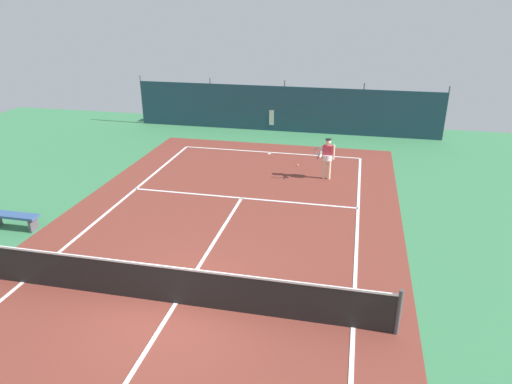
{
  "coord_description": "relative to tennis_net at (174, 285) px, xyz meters",
  "views": [
    {
      "loc": [
        3.81,
        -8.55,
        6.66
      ],
      "look_at": [
        0.84,
        4.97,
        0.9
      ],
      "focal_mm": 32.82,
      "sensor_mm": 36.0,
      "label": 1
    }
  ],
  "objects": [
    {
      "name": "back_fence",
      "position": [
        -0.0,
        16.26,
        0.16
      ],
      "size": [
        16.3,
        0.98,
        2.7
      ],
      "color": "#1E3D4C",
      "rests_on": "ground"
    },
    {
      "name": "tennis_player",
      "position": [
        2.81,
        9.03,
        0.45
      ],
      "size": [
        0.77,
        0.71,
        1.64
      ],
      "rotation": [
        0.0,
        0.0,
        3.0
      ],
      "color": "beige",
      "rests_on": "ground"
    },
    {
      "name": "tennis_net",
      "position": [
        0.0,
        0.0,
        0.0
      ],
      "size": [
        10.12,
        0.1,
        1.1
      ],
      "color": "black",
      "rests_on": "ground"
    },
    {
      "name": "tennis_ball_near_player",
      "position": [
        2.77,
        10.83,
        -0.48
      ],
      "size": [
        0.07,
        0.07,
        0.07
      ],
      "primitive_type": "sphere",
      "color": "#CCDB33",
      "rests_on": "ground"
    },
    {
      "name": "tennis_ball_midcourt",
      "position": [
        1.5,
        10.34,
        -0.48
      ],
      "size": [
        0.07,
        0.07,
        0.07
      ],
      "primitive_type": "sphere",
      "color": "#CCDB33",
      "rests_on": "ground"
    },
    {
      "name": "ground_plane",
      "position": [
        0.0,
        0.0,
        -0.51
      ],
      "size": [
        36.0,
        36.0,
        0.0
      ],
      "primitive_type": "plane",
      "color": "#387A4C"
    },
    {
      "name": "courtside_bench",
      "position": [
        -6.31,
        2.58,
        -0.14
      ],
      "size": [
        1.6,
        0.4,
        0.49
      ],
      "color": "#335184",
      "rests_on": "ground"
    },
    {
      "name": "parked_car",
      "position": [
        -1.29,
        17.88,
        0.33
      ],
      "size": [
        2.26,
        4.32,
        1.68
      ],
      "rotation": [
        0.0,
        0.0,
        -0.08
      ],
      "color": "silver",
      "rests_on": "ground"
    },
    {
      "name": "court_surface",
      "position": [
        0.0,
        0.0,
        -0.51
      ],
      "size": [
        11.02,
        26.6,
        0.01
      ],
      "color": "brown",
      "rests_on": "ground"
    }
  ]
}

